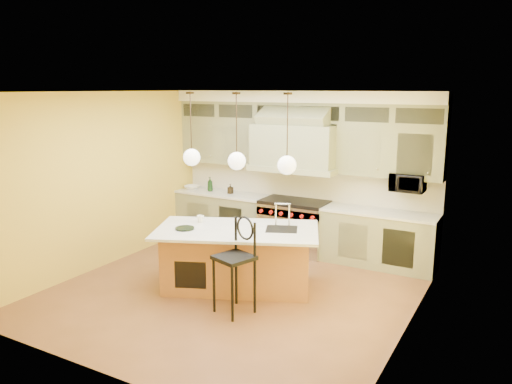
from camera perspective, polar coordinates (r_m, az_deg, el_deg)
The scene contains 18 objects.
floor at distance 7.52m, azimuth -2.65°, elevation -11.30°, with size 5.00×5.00×0.00m, color brown.
ceiling at distance 6.92m, azimuth -2.88°, elevation 11.37°, with size 5.00×5.00×0.00m, color white.
wall_back at distance 9.26m, azimuth 5.43°, elevation 2.43°, with size 5.00×5.00×0.00m, color gold.
wall_front at distance 5.20m, azimuth -17.52°, elevation -5.56°, with size 5.00×5.00×0.00m, color gold.
wall_left at distance 8.64m, azimuth -16.99°, elevation 1.29°, with size 5.00×5.00×0.00m, color gold.
wall_right at distance 6.17m, azimuth 17.40°, elevation -2.83°, with size 5.00×5.00×0.00m, color gold.
back_cabinetry at distance 9.02m, azimuth 4.75°, elevation 2.07°, with size 5.00×0.77×2.90m.
range at distance 9.15m, azimuth 4.41°, elevation -3.85°, with size 1.20×0.74×0.96m.
kitchen_island at distance 7.54m, azimuth -2.08°, elevation -7.41°, with size 2.68×2.09×1.35m.
counter_stool at distance 6.63m, azimuth -2.28°, elevation -7.61°, with size 0.58×0.58×1.30m.
microwave at distance 8.44m, azimuth 16.94°, elevation 1.04°, with size 0.54×0.37×0.30m, color black.
oil_bottle_a at distance 9.92m, azimuth -5.27°, elevation 0.90°, with size 0.11×0.11×0.28m, color black.
oil_bottle_b at distance 9.67m, azimuth -2.95°, elevation 0.36°, with size 0.08×0.09×0.19m, color black.
fruit_bowl at distance 10.19m, azimuth -7.34°, elevation 0.55°, with size 0.29×0.29×0.07m, color white.
cup at distance 7.75m, azimuth -6.38°, elevation -3.06°, with size 0.11×0.11×0.10m, color white.
pendant_left at distance 7.63m, azimuth -7.37°, elevation 4.17°, with size 0.26×0.26×1.11m.
pendant_center at distance 7.19m, azimuth -2.21°, elevation 3.79°, with size 0.26×0.26×1.11m.
pendant_right at distance 6.81m, azimuth 3.56°, elevation 3.33°, with size 0.26×0.26×1.11m.
Camera 1 is at (3.66, -5.87, 2.96)m, focal length 35.00 mm.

